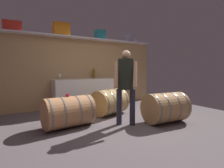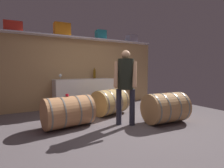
{
  "view_description": "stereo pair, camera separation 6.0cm",
  "coord_description": "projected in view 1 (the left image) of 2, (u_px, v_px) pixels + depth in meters",
  "views": [
    {
      "loc": [
        -1.89,
        -2.81,
        1.15
      ],
      "look_at": [
        0.1,
        0.64,
        0.81
      ],
      "focal_mm": 28.3,
      "sensor_mm": 36.0,
      "label": 1
    },
    {
      "loc": [
        -1.84,
        -2.83,
        1.15
      ],
      "look_at": [
        0.1,
        0.64,
        0.81
      ],
      "focal_mm": 28.3,
      "sensor_mm": 36.0,
      "label": 2
    }
  ],
  "objects": [
    {
      "name": "toolcase_teal",
      "position": [
        100.0,
        35.0,
        5.47
      ],
      "size": [
        0.31,
        0.29,
        0.28
      ],
      "primitive_type": "cube",
      "rotation": [
        0.0,
        0.0,
        -0.07
      ],
      "color": "teal",
      "rests_on": "high_shelf_board"
    },
    {
      "name": "wine_bottle_amber",
      "position": [
        94.0,
        73.0,
        5.43
      ],
      "size": [
        0.08,
        0.08,
        0.32
      ],
      "color": "brown",
      "rests_on": "work_cabinet"
    },
    {
      "name": "toolcase_red",
      "position": [
        12.0,
        26.0,
        4.29
      ],
      "size": [
        0.42,
        0.28,
        0.24
      ],
      "primitive_type": "cube",
      "rotation": [
        0.0,
        0.0,
        -0.02
      ],
      "color": "red",
      "rests_on": "high_shelf_board"
    },
    {
      "name": "tasting_cup",
      "position": [
        67.0,
        95.0,
        3.44
      ],
      "size": [
        0.06,
        0.06,
        0.05
      ],
      "primitive_type": "cylinder",
      "color": "red",
      "rests_on": "wine_barrel_near"
    },
    {
      "name": "winemaker_pouring",
      "position": [
        126.0,
        80.0,
        3.56
      ],
      "size": [
        0.49,
        0.46,
        1.52
      ],
      "rotation": [
        0.0,
        0.0,
        2.48
      ],
      "color": "#2D2C3B",
      "rests_on": "ground"
    },
    {
      "name": "wine_glass",
      "position": [
        60.0,
        76.0,
        4.88
      ],
      "size": [
        0.08,
        0.08,
        0.15
      ],
      "color": "white",
      "rests_on": "work_cabinet"
    },
    {
      "name": "work_cabinet",
      "position": [
        84.0,
        94.0,
        5.15
      ],
      "size": [
        1.72,
        0.55,
        0.86
      ],
      "primitive_type": "cube",
      "color": "white",
      "rests_on": "ground"
    },
    {
      "name": "ground_plane",
      "position": [
        109.0,
        120.0,
        3.97
      ],
      "size": [
        6.34,
        7.93,
        0.02
      ],
      "primitive_type": "cube",
      "color": "#5A5154"
    },
    {
      "name": "toolcase_orange",
      "position": [
        61.0,
        29.0,
        4.87
      ],
      "size": [
        0.44,
        0.28,
        0.35
      ],
      "primitive_type": "cube",
      "rotation": [
        0.0,
        0.0,
        -0.02
      ],
      "color": "orange",
      "rests_on": "high_shelf_board"
    },
    {
      "name": "wine_barrel_far",
      "position": [
        110.0,
        102.0,
        4.47
      ],
      "size": [
        1.0,
        0.86,
        0.64
      ],
      "rotation": [
        0.0,
        0.0,
        0.33
      ],
      "color": "tan",
      "rests_on": "ground"
    },
    {
      "name": "wine_barrel_near",
      "position": [
        68.0,
        112.0,
        3.47
      ],
      "size": [
        1.0,
        0.71,
        0.62
      ],
      "rotation": [
        0.0,
        0.0,
        0.12
      ],
      "color": "tan",
      "rests_on": "ground"
    },
    {
      "name": "high_shelf_board",
      "position": [
        83.0,
        38.0,
        5.2
      ],
      "size": [
        4.73,
        0.4,
        0.03
      ],
      "primitive_type": "cube",
      "color": "silver",
      "rests_on": "back_wall_panel"
    },
    {
      "name": "toolcase_grey",
      "position": [
        131.0,
        39.0,
        6.05
      ],
      "size": [
        0.3,
        0.3,
        0.24
      ],
      "primitive_type": "cube",
      "rotation": [
        0.0,
        0.0,
        -0.01
      ],
      "color": "gray",
      "rests_on": "high_shelf_board"
    },
    {
      "name": "wine_barrel_flank",
      "position": [
        165.0,
        108.0,
        3.79
      ],
      "size": [
        0.92,
        0.7,
        0.65
      ],
      "rotation": [
        0.0,
        0.0,
        -0.08
      ],
      "color": "#B28150",
      "rests_on": "ground"
    },
    {
      "name": "back_wall_panel",
      "position": [
        81.0,
        73.0,
        5.41
      ],
      "size": [
        5.14,
        0.1,
        2.03
      ],
      "primitive_type": "cube",
      "color": "tan",
      "rests_on": "ground"
    }
  ]
}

